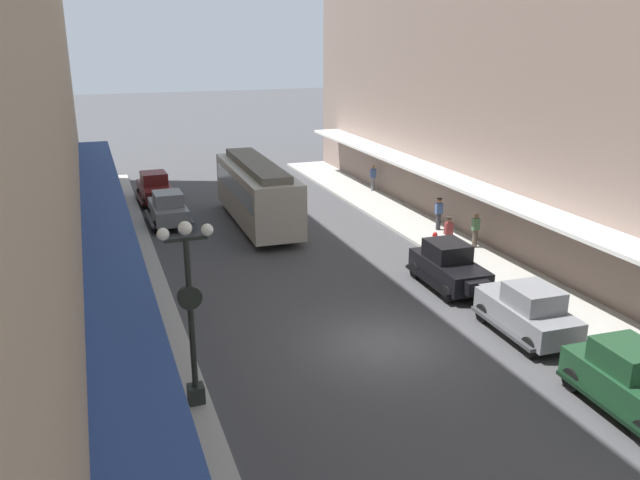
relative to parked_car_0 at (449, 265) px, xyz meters
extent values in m
plane|color=#424244|center=(-4.66, -3.66, -0.94)|extent=(200.00, 200.00, 0.00)
cube|color=#A8A59E|center=(-12.16, -3.66, -0.87)|extent=(3.00, 60.00, 0.15)
cube|color=#A8A59E|center=(2.84, -3.66, -0.87)|extent=(3.00, 60.00, 0.15)
cube|color=navy|center=(-12.76, -3.66, 2.06)|extent=(1.80, 54.00, 0.16)
cube|color=white|center=(3.44, -3.66, 2.06)|extent=(1.80, 54.00, 0.16)
cube|color=black|center=(0.00, -0.03, -0.20)|extent=(1.82, 3.95, 0.80)
cube|color=black|center=(0.01, 0.22, 0.55)|extent=(1.49, 1.75, 0.70)
cube|color=#8C9EA8|center=(0.01, 0.22, 0.55)|extent=(1.42, 1.71, 0.42)
cube|color=black|center=(-0.07, -2.16, -0.15)|extent=(0.95, 0.39, 0.52)
cube|color=black|center=(0.95, -0.06, -0.52)|extent=(0.35, 3.52, 0.12)
cube|color=black|center=(-0.95, 0.00, -0.52)|extent=(0.35, 3.52, 0.12)
cylinder|color=black|center=(0.76, -1.42, -0.60)|extent=(0.24, 0.69, 0.68)
cylinder|color=black|center=(-0.85, -1.37, -0.60)|extent=(0.24, 0.69, 0.68)
cylinder|color=black|center=(0.85, 1.30, -0.60)|extent=(0.24, 0.69, 0.68)
cylinder|color=black|center=(-0.76, 1.36, -0.60)|extent=(0.24, 0.69, 0.68)
cube|color=slate|center=(0.19, -4.73, -0.20)|extent=(1.83, 3.96, 0.80)
cube|color=slate|center=(0.18, -4.98, 0.55)|extent=(1.50, 1.75, 0.70)
cube|color=#8C9EA8|center=(0.18, -4.98, 0.55)|extent=(1.42, 1.71, 0.42)
cube|color=slate|center=(0.26, -2.60, -0.15)|extent=(0.95, 0.39, 0.52)
cube|color=#393A3D|center=(-0.76, -4.70, -0.52)|extent=(0.36, 3.52, 0.12)
cube|color=#393A3D|center=(1.14, -4.76, -0.52)|extent=(0.36, 3.52, 0.12)
cylinder|color=black|center=(-0.57, -3.34, -0.60)|extent=(0.24, 0.69, 0.68)
cylinder|color=black|center=(1.04, -3.40, -0.60)|extent=(0.24, 0.69, 0.68)
cylinder|color=black|center=(-0.66, -6.07, -0.60)|extent=(0.24, 0.69, 0.68)
cylinder|color=black|center=(0.95, -6.12, -0.60)|extent=(0.24, 0.69, 0.68)
cube|color=slate|center=(-9.43, 12.94, -0.20)|extent=(1.73, 3.91, 0.80)
cube|color=slate|center=(-9.43, 12.69, 0.55)|extent=(1.45, 1.71, 0.70)
cube|color=#8C9EA8|center=(-9.43, 12.69, 0.55)|extent=(1.38, 1.68, 0.42)
cube|color=slate|center=(-9.45, 15.07, -0.15)|extent=(0.94, 0.37, 0.52)
cube|color=#393A3D|center=(-10.38, 12.93, -0.52)|extent=(0.27, 3.51, 0.12)
cube|color=#393A3D|center=(-8.48, 12.95, -0.52)|extent=(0.27, 3.51, 0.12)
cylinder|color=black|center=(-10.25, 14.30, -0.60)|extent=(0.23, 0.68, 0.68)
cylinder|color=black|center=(-8.64, 14.31, -0.60)|extent=(0.23, 0.68, 0.68)
cylinder|color=black|center=(-10.23, 11.57, -0.60)|extent=(0.23, 0.68, 0.68)
cylinder|color=black|center=(-8.61, 11.58, -0.60)|extent=(0.23, 0.68, 0.68)
cube|color=#193D23|center=(-0.04, -9.55, -0.20)|extent=(1.88, 3.98, 0.80)
cube|color=#193D23|center=(-0.03, -9.30, 0.55)|extent=(1.52, 1.77, 0.70)
cube|color=#8C9EA8|center=(-0.03, -9.30, 0.55)|extent=(1.45, 1.73, 0.42)
cube|color=black|center=(-0.99, -9.51, -0.52)|extent=(0.41, 3.52, 0.12)
cylinder|color=black|center=(0.83, -8.23, -0.60)|extent=(0.25, 0.69, 0.68)
cylinder|color=black|center=(-0.78, -8.15, -0.60)|extent=(0.25, 0.69, 0.68)
cube|color=#591919|center=(-9.55, 17.90, -0.20)|extent=(1.86, 3.97, 0.80)
cube|color=#591919|center=(-9.56, 18.15, 0.55)|extent=(1.51, 1.76, 0.70)
cube|color=#8C9EA8|center=(-9.56, 18.15, 0.55)|extent=(1.44, 1.72, 0.42)
cube|color=#591919|center=(-9.47, 15.78, -0.15)|extent=(0.95, 0.40, 0.52)
cube|color=black|center=(-8.60, 17.94, -0.52)|extent=(0.38, 3.52, 0.12)
cube|color=black|center=(-10.50, 17.87, -0.52)|extent=(0.38, 3.52, 0.12)
cylinder|color=black|center=(-8.69, 16.57, -0.60)|extent=(0.25, 0.69, 0.68)
cylinder|color=black|center=(-10.30, 16.51, -0.60)|extent=(0.25, 0.69, 0.68)
cylinder|color=black|center=(-8.80, 19.30, -0.60)|extent=(0.25, 0.69, 0.68)
cylinder|color=black|center=(-10.42, 19.23, -0.60)|extent=(0.25, 0.69, 0.68)
cube|color=#ADA899|center=(-4.96, 11.23, 0.81)|extent=(2.68, 9.64, 2.70)
cube|color=#5F5C54|center=(-4.96, 11.23, 2.34)|extent=(1.66, 8.67, 0.36)
cube|color=#8C9EA8|center=(-4.96, 11.23, 1.28)|extent=(2.69, 8.88, 0.95)
cube|color=black|center=(-5.02, 8.35, -0.74)|extent=(2.02, 1.24, 0.40)
cube|color=black|center=(-4.91, 14.10, -0.74)|extent=(2.02, 1.24, 0.40)
cube|color=black|center=(-11.06, -5.33, -0.54)|extent=(0.44, 0.44, 0.50)
cylinder|color=black|center=(-11.06, -5.33, 1.81)|extent=(0.16, 0.16, 4.20)
cube|color=black|center=(-11.06, -5.33, 3.91)|extent=(1.10, 0.10, 0.10)
sphere|color=white|center=(-11.61, -5.33, 4.09)|extent=(0.32, 0.32, 0.32)
sphere|color=white|center=(-10.51, -5.33, 4.09)|extent=(0.32, 0.32, 0.32)
sphere|color=white|center=(-11.06, -5.33, 4.19)|extent=(0.36, 0.36, 0.36)
cylinder|color=black|center=(-11.06, -5.33, 2.31)|extent=(0.64, 0.18, 0.64)
cylinder|color=silver|center=(-11.06, -5.23, 2.31)|extent=(0.56, 0.02, 0.56)
cylinder|color=#B21E19|center=(1.69, 4.08, -0.44)|extent=(0.24, 0.24, 0.70)
sphere|color=#B21E19|center=(1.69, 4.08, -0.07)|extent=(0.20, 0.20, 0.20)
cylinder|color=#2D2D33|center=(-12.40, -8.44, -0.37)|extent=(0.24, 0.24, 0.85)
cube|color=white|center=(-12.40, -8.44, 0.34)|extent=(0.36, 0.22, 0.56)
sphere|color=beige|center=(-12.40, -8.44, 0.74)|extent=(0.22, 0.22, 0.22)
cylinder|color=black|center=(-12.40, -8.44, 0.86)|extent=(0.28, 0.28, 0.04)
cylinder|color=slate|center=(3.87, 15.83, -0.37)|extent=(0.24, 0.24, 0.85)
cube|color=#3F598C|center=(3.87, 15.83, 0.34)|extent=(0.36, 0.22, 0.56)
sphere|color=brown|center=(3.87, 15.83, 0.74)|extent=(0.22, 0.22, 0.22)
cylinder|color=slate|center=(2.04, 3.48, -0.37)|extent=(0.24, 0.24, 0.85)
cube|color=maroon|center=(2.04, 3.48, 0.34)|extent=(0.36, 0.22, 0.56)
sphere|color=brown|center=(2.04, 3.48, 0.74)|extent=(0.22, 0.22, 0.22)
cylinder|color=black|center=(2.04, 3.48, 0.86)|extent=(0.28, 0.28, 0.04)
cylinder|color=#2D2D33|center=(-12.97, 14.01, -0.37)|extent=(0.24, 0.24, 0.85)
cube|color=#8C6647|center=(-12.97, 14.01, 0.34)|extent=(0.36, 0.22, 0.56)
sphere|color=brown|center=(-12.97, 14.01, 0.74)|extent=(0.22, 0.22, 0.22)
cylinder|color=black|center=(-12.97, 14.01, 0.86)|extent=(0.28, 0.28, 0.04)
cylinder|color=#2D2D33|center=(3.41, 6.73, -0.37)|extent=(0.24, 0.24, 0.85)
cube|color=#3F598C|center=(3.41, 6.73, 0.34)|extent=(0.36, 0.22, 0.56)
sphere|color=#9E7051|center=(3.41, 6.73, 0.74)|extent=(0.22, 0.22, 0.22)
cylinder|color=black|center=(3.41, 6.73, 0.86)|extent=(0.28, 0.28, 0.04)
cylinder|color=#4C4238|center=(3.60, 3.65, -0.37)|extent=(0.24, 0.24, 0.85)
cube|color=#4C724C|center=(3.60, 3.65, 0.34)|extent=(0.36, 0.22, 0.56)
sphere|color=brown|center=(3.60, 3.65, 0.74)|extent=(0.22, 0.22, 0.22)
camera|label=1|loc=(-13.16, -21.03, 8.84)|focal=36.16mm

